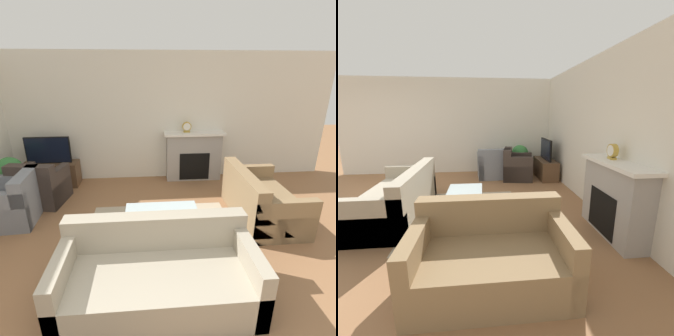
% 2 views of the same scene
% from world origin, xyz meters
% --- Properties ---
extents(wall_back, '(8.47, 0.06, 2.70)m').
position_xyz_m(wall_back, '(0.00, 4.55, 1.35)').
color(wall_back, silver).
rests_on(wall_back, ground_plane).
extents(area_rug, '(2.26, 1.80, 0.00)m').
position_xyz_m(area_rug, '(0.34, 2.23, 0.00)').
color(area_rug, '#B7A88E').
rests_on(area_rug, ground_plane).
extents(fireplace, '(1.31, 0.40, 1.07)m').
position_xyz_m(fireplace, '(1.18, 4.35, 0.56)').
color(fireplace, '#9E9993').
rests_on(fireplace, ground_plane).
extents(tv_stand, '(1.11, 0.44, 0.50)m').
position_xyz_m(tv_stand, '(-1.87, 4.22, 0.25)').
color(tv_stand, brown).
rests_on(tv_stand, ground_plane).
extents(tv, '(0.89, 0.06, 0.55)m').
position_xyz_m(tv, '(-1.87, 4.22, 0.78)').
color(tv, black).
rests_on(tv, tv_stand).
extents(couch_sectional, '(2.02, 0.96, 0.82)m').
position_xyz_m(couch_sectional, '(0.22, 1.07, 0.29)').
color(couch_sectional, '#9E937F').
rests_on(couch_sectional, ground_plane).
extents(couch_loveseat, '(0.92, 1.54, 0.82)m').
position_xyz_m(couch_loveseat, '(1.99, 2.58, 0.29)').
color(couch_loveseat, '#8C704C').
rests_on(couch_loveseat, ground_plane).
extents(armchair_by_window, '(0.84, 0.90, 0.82)m').
position_xyz_m(armchair_by_window, '(-2.03, 2.81, 0.30)').
color(armchair_by_window, gray).
rests_on(armchair_by_window, ground_plane).
extents(armchair_accent, '(0.92, 0.87, 0.82)m').
position_xyz_m(armchair_accent, '(-1.81, 3.41, 0.30)').
color(armchair_accent, '#3D332D').
rests_on(armchair_accent, ground_plane).
extents(coffee_table, '(1.06, 0.60, 0.40)m').
position_xyz_m(coffee_table, '(0.34, 2.19, 0.36)').
color(coffee_table, '#333338').
rests_on(coffee_table, ground_plane).
extents(potted_plant, '(0.48, 0.48, 0.84)m').
position_xyz_m(potted_plant, '(-2.38, 3.60, 0.52)').
color(potted_plant, beige).
rests_on(potted_plant, ground_plane).
extents(mantel_clock, '(0.19, 0.07, 0.22)m').
position_xyz_m(mantel_clock, '(1.01, 4.35, 1.19)').
color(mantel_clock, '#B79338').
rests_on(mantel_clock, fireplace).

